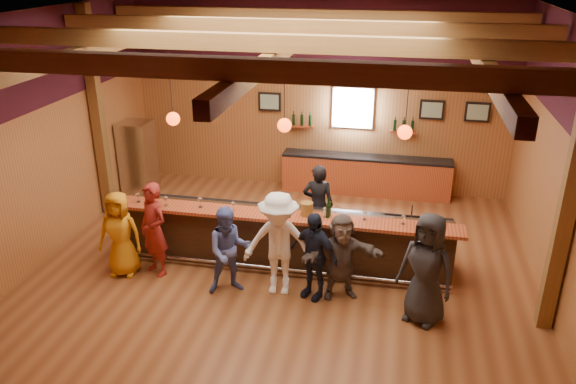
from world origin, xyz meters
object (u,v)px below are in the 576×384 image
(customer_orange, at_px, (120,234))
(ice_bucket, at_px, (307,209))
(customer_denim, at_px, (229,250))
(stainless_fridge, at_px, (138,159))
(bottle_a, at_px, (329,208))
(bar_counter, at_px, (287,236))
(customer_redvest, at_px, (154,230))
(back_bar_cabinet, at_px, (366,175))
(customer_white, at_px, (279,244))
(customer_dark, at_px, (427,269))
(customer_brown, at_px, (341,256))
(bartender, at_px, (318,205))
(customer_navy, at_px, (313,255))

(customer_orange, relative_size, ice_bucket, 6.62)
(customer_denim, bearing_deg, stainless_fridge, 109.57)
(stainless_fridge, xyz_separation_m, bottle_a, (4.90, -2.63, 0.35))
(bar_counter, height_order, ice_bucket, ice_bucket)
(stainless_fridge, bearing_deg, customer_redvest, -60.56)
(back_bar_cabinet, bearing_deg, stainless_fridge, -168.07)
(back_bar_cabinet, xyz_separation_m, customer_white, (-1.11, -4.64, 0.45))
(stainless_fridge, xyz_separation_m, customer_denim, (3.37, -3.64, -0.12))
(customer_white, relative_size, bottle_a, 5.19)
(bar_counter, bearing_deg, customer_dark, -29.31)
(customer_white, bearing_deg, ice_bucket, 65.69)
(customer_brown, height_order, customer_dark, customer_dark)
(bar_counter, bearing_deg, bottle_a, -13.16)
(customer_brown, relative_size, bartender, 0.91)
(customer_navy, height_order, customer_dark, customer_dark)
(stainless_fridge, relative_size, customer_navy, 1.16)
(customer_dark, relative_size, bartender, 1.10)
(customer_white, bearing_deg, customer_orange, 176.75)
(stainless_fridge, bearing_deg, customer_dark, -30.22)
(back_bar_cabinet, xyz_separation_m, customer_orange, (-4.00, -4.60, 0.32))
(stainless_fridge, xyz_separation_m, ice_bucket, (4.52, -2.70, 0.33))
(bar_counter, relative_size, back_bar_cabinet, 1.57)
(stainless_fridge, distance_m, customer_brown, 6.25)
(ice_bucket, distance_m, bottle_a, 0.39)
(back_bar_cabinet, height_order, customer_brown, customer_brown)
(back_bar_cabinet, height_order, bottle_a, bottle_a)
(customer_brown, relative_size, bottle_a, 4.26)
(customer_redvest, distance_m, bottle_a, 3.12)
(back_bar_cabinet, distance_m, bottle_a, 3.85)
(customer_denim, distance_m, customer_dark, 3.23)
(customer_denim, xyz_separation_m, bartender, (1.20, 2.01, 0.05))
(customer_brown, bearing_deg, bottle_a, 92.61)
(customer_orange, height_order, ice_bucket, customer_orange)
(stainless_fridge, height_order, customer_brown, stainless_fridge)
(customer_orange, bearing_deg, customer_redvest, 7.01)
(customer_navy, height_order, customer_brown, customer_navy)
(customer_redvest, relative_size, bottle_a, 4.89)
(customer_redvest, bearing_deg, customer_white, 26.05)
(customer_brown, bearing_deg, customer_white, 165.32)
(customer_white, distance_m, customer_brown, 1.06)
(stainless_fridge, distance_m, ice_bucket, 5.28)
(customer_redvest, relative_size, customer_brown, 1.15)
(stainless_fridge, relative_size, customer_brown, 1.19)
(customer_dark, bearing_deg, customer_white, -160.29)
(customer_redvest, height_order, customer_navy, customer_redvest)
(customer_orange, height_order, customer_dark, customer_dark)
(customer_redvest, height_order, customer_denim, customer_redvest)
(customer_redvest, distance_m, customer_dark, 4.72)
(back_bar_cabinet, bearing_deg, customer_denim, -112.10)
(customer_orange, bearing_deg, customer_dark, -9.96)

